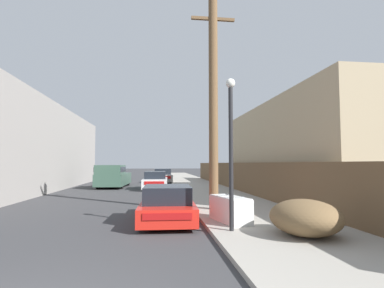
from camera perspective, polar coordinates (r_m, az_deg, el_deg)
name	(u,v)px	position (r m, az deg, el deg)	size (l,w,h in m)	color
sidewalk_curb	(195,184)	(27.16, 0.67, -7.64)	(4.20, 63.00, 0.12)	#9E998E
discarded_fridge	(230,209)	(9.56, 7.24, -12.19)	(1.02, 1.83, 0.80)	silver
parked_sports_car_red	(167,205)	(10.21, -4.72, -11.47)	(1.87, 4.14, 1.19)	red
car_parked_mid	(155,181)	(22.53, -6.98, -6.99)	(1.90, 4.12, 1.33)	silver
car_parked_far	(162,176)	(29.91, -5.66, -6.12)	(1.86, 4.07, 1.40)	gray
pickup_truck	(113,176)	(24.84, -14.82, -5.96)	(2.32, 5.54, 1.79)	#385647
utility_pole	(213,100)	(12.25, 4.08, 8.42)	(1.80, 0.37, 8.60)	brown
street_lamp	(231,140)	(8.24, 7.42, 0.76)	(0.26, 0.26, 4.15)	#232326
brush_pile	(305,217)	(8.22, 20.76, -12.94)	(1.72, 1.98, 0.90)	brown
wooden_fence	(238,176)	(20.61, 8.68, -6.10)	(0.08, 33.49, 1.85)	brown
building_left_block	(5,147)	(24.03, -32.01, -0.53)	(7.00, 24.91, 6.04)	gray
building_right_house	(314,150)	(18.94, 22.26, -1.01)	(6.00, 14.21, 5.44)	tan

